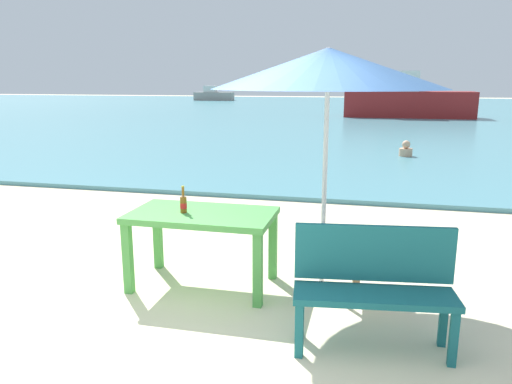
# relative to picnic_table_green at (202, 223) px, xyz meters

# --- Properties ---
(ground_plane) EXTENTS (120.00, 120.00, 0.00)m
(ground_plane) POSITION_rel_picnic_table_green_xyz_m (0.29, -1.34, -0.65)
(ground_plane) COLOR beige
(sea_water) EXTENTS (120.00, 50.00, 0.08)m
(sea_water) POSITION_rel_picnic_table_green_xyz_m (0.29, 28.66, -0.61)
(sea_water) COLOR teal
(sea_water) RESTS_ON ground_plane
(picnic_table_green) EXTENTS (1.40, 0.80, 0.76)m
(picnic_table_green) POSITION_rel_picnic_table_green_xyz_m (0.00, 0.00, 0.00)
(picnic_table_green) COLOR #4C9E47
(picnic_table_green) RESTS_ON ground_plane
(beer_bottle_amber) EXTENTS (0.07, 0.07, 0.26)m
(beer_bottle_amber) POSITION_rel_picnic_table_green_xyz_m (-0.17, -0.05, 0.20)
(beer_bottle_amber) COLOR brown
(beer_bottle_amber) RESTS_ON picnic_table_green
(patio_umbrella) EXTENTS (2.10, 2.10, 2.30)m
(patio_umbrella) POSITION_rel_picnic_table_green_xyz_m (1.17, 0.14, 1.47)
(patio_umbrella) COLOR silver
(patio_umbrella) RESTS_ON ground_plane
(side_table_wood) EXTENTS (0.44, 0.44, 0.54)m
(side_table_wood) POSITION_rel_picnic_table_green_xyz_m (1.50, 0.05, -0.30)
(side_table_wood) COLOR olive
(side_table_wood) RESTS_ON ground_plane
(bench_teal_center) EXTENTS (1.24, 0.51, 0.95)m
(bench_teal_center) POSITION_rel_picnic_table_green_xyz_m (1.65, -0.81, -0.11)
(bench_teal_center) COLOR #196066
(bench_teal_center) RESTS_ON ground_plane
(swimmer_person) EXTENTS (0.34, 0.34, 0.41)m
(swimmer_person) POSITION_rel_picnic_table_green_xyz_m (2.43, 8.89, -0.41)
(swimmer_person) COLOR tan
(swimmer_person) RESTS_ON sea_water
(boat_ferry) EXTENTS (6.62, 1.81, 2.41)m
(boat_ferry) POSITION_rel_picnic_table_green_xyz_m (3.22, 23.18, 0.30)
(boat_ferry) COLOR maroon
(boat_ferry) RESTS_ON sea_water
(boat_sailboat) EXTENTS (3.85, 1.05, 1.40)m
(boat_sailboat) POSITION_rel_picnic_table_green_xyz_m (-13.75, 41.92, -0.07)
(boat_sailboat) COLOR gray
(boat_sailboat) RESTS_ON sea_water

